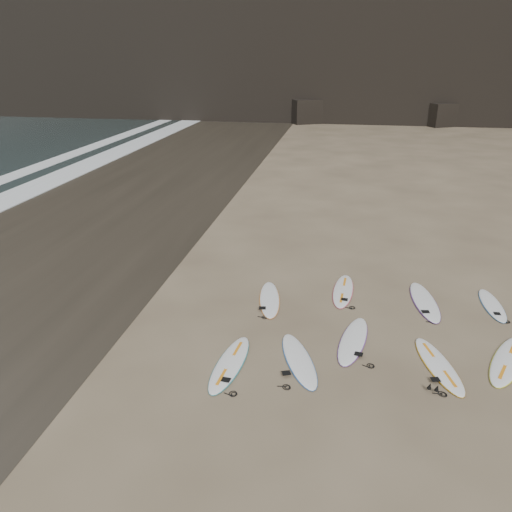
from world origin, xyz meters
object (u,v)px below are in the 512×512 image
(surfboard_1, at_px, (299,360))
(surfboard_8, at_px, (492,305))
(surfboard_3, at_px, (439,365))
(surfboard_4, at_px, (508,360))
(surfboard_6, at_px, (343,290))
(surfboard_7, at_px, (425,301))
(surfboard_5, at_px, (270,299))
(surfboard_0, at_px, (230,363))
(surfboard_2, at_px, (353,340))

(surfboard_1, height_order, surfboard_8, surfboard_1)
(surfboard_3, relative_size, surfboard_4, 0.95)
(surfboard_3, relative_size, surfboard_6, 1.01)
(surfboard_7, bearing_deg, surfboard_3, -97.84)
(surfboard_4, bearing_deg, surfboard_5, -174.46)
(surfboard_0, relative_size, surfboard_2, 1.00)
(surfboard_0, height_order, surfboard_6, surfboard_0)
(surfboard_5, bearing_deg, surfboard_7, -1.34)
(surfboard_0, xyz_separation_m, surfboard_8, (7.15, 4.38, -0.01))
(surfboard_7, bearing_deg, surfboard_2, -135.34)
(surfboard_1, height_order, surfboard_4, surfboard_4)
(surfboard_3, bearing_deg, surfboard_5, 133.97)
(surfboard_2, height_order, surfboard_7, surfboard_7)
(surfboard_0, bearing_deg, surfboard_5, 88.53)
(surfboard_3, height_order, surfboard_6, same)
(surfboard_6, height_order, surfboard_8, surfboard_6)
(surfboard_2, bearing_deg, surfboard_6, 106.56)
(surfboard_3, bearing_deg, surfboard_8, 44.41)
(surfboard_0, relative_size, surfboard_8, 1.16)
(surfboard_4, height_order, surfboard_8, surfboard_4)
(surfboard_7, bearing_deg, surfboard_0, -146.41)
(surfboard_7, relative_size, surfboard_8, 1.23)
(surfboard_2, height_order, surfboard_6, surfboard_2)
(surfboard_6, distance_m, surfboard_8, 4.47)
(surfboard_7, bearing_deg, surfboard_8, -2.09)
(surfboard_5, bearing_deg, surfboard_4, -29.15)
(surfboard_4, xyz_separation_m, surfboard_8, (0.39, 3.07, -0.01))
(surfboard_2, height_order, surfboard_4, surfboard_4)
(surfboard_5, height_order, surfboard_7, surfboard_7)
(surfboard_0, distance_m, surfboard_8, 8.38)
(surfboard_2, relative_size, surfboard_6, 1.03)
(surfboard_2, relative_size, surfboard_4, 0.97)
(surfboard_5, bearing_deg, surfboard_8, -2.58)
(surfboard_7, bearing_deg, surfboard_4, -67.33)
(surfboard_1, distance_m, surfboard_5, 3.36)
(surfboard_4, relative_size, surfboard_6, 1.06)
(surfboard_6, bearing_deg, surfboard_2, -80.22)
(surfboard_0, bearing_deg, surfboard_3, 14.92)
(surfboard_3, xyz_separation_m, surfboard_8, (2.10, 3.56, -0.01))
(surfboard_0, bearing_deg, surfboard_4, 16.66)
(surfboard_4, bearing_deg, surfboard_2, -159.14)
(surfboard_4, height_order, surfboard_6, surfboard_4)
(surfboard_7, bearing_deg, surfboard_5, -177.89)
(surfboard_2, distance_m, surfboard_7, 3.42)
(surfboard_1, relative_size, surfboard_6, 1.00)
(surfboard_2, relative_size, surfboard_5, 1.04)
(surfboard_6, relative_size, surfboard_7, 0.92)
(surfboard_5, xyz_separation_m, surfboard_8, (6.70, 0.79, -0.00))
(surfboard_2, relative_size, surfboard_7, 0.94)
(surfboard_2, xyz_separation_m, surfboard_7, (2.17, 2.64, 0.00))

